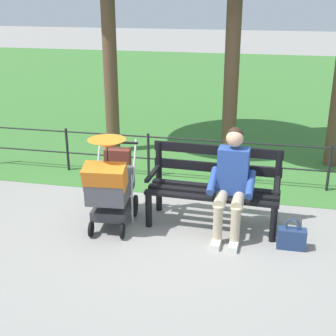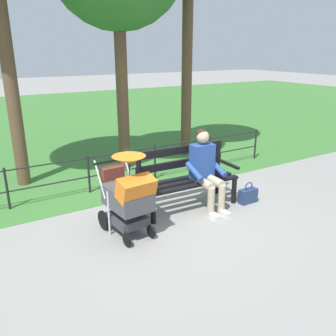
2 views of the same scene
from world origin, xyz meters
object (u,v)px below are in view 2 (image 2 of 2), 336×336
(person_on_bench, at_px, (206,167))
(park_bench, at_px, (186,175))
(handbag, at_px, (248,196))
(stroller, at_px, (128,194))

(person_on_bench, bearing_deg, park_bench, -44.67)
(park_bench, xyz_separation_m, handbag, (-0.95, 0.47, -0.40))
(person_on_bench, relative_size, stroller, 1.11)
(person_on_bench, height_order, stroller, person_on_bench)
(park_bench, height_order, person_on_bench, person_on_bench)
(person_on_bench, height_order, handbag, person_on_bench)
(handbag, bearing_deg, stroller, -2.10)
(person_on_bench, xyz_separation_m, handbag, (-0.72, 0.24, -0.55))
(park_bench, relative_size, stroller, 1.41)
(park_bench, xyz_separation_m, person_on_bench, (-0.23, 0.22, 0.15))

